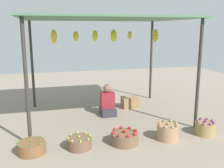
{
  "coord_description": "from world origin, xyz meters",
  "views": [
    {
      "loc": [
        -1.39,
        -5.92,
        2.14
      ],
      "look_at": [
        0.0,
        -0.64,
        0.95
      ],
      "focal_mm": 40.94,
      "sensor_mm": 36.0,
      "label": 1
    }
  ],
  "objects_px": {
    "basket_red_apples": "(124,138)",
    "basket_potatoes": "(168,132)",
    "basket_green_chilies": "(32,147)",
    "basket_purple_onions": "(205,128)",
    "vendor_person": "(108,103)",
    "basket_limes": "(79,143)",
    "wooden_crate_near_vendor": "(130,102)"
  },
  "relations": [
    {
      "from": "basket_green_chilies",
      "to": "basket_red_apples",
      "type": "bearing_deg",
      "value": -1.8
    },
    {
      "from": "basket_red_apples",
      "to": "basket_potatoes",
      "type": "height_order",
      "value": "basket_potatoes"
    },
    {
      "from": "basket_limes",
      "to": "basket_purple_onions",
      "type": "distance_m",
      "value": 2.58
    },
    {
      "from": "vendor_person",
      "to": "basket_potatoes",
      "type": "relative_size",
      "value": 1.84
    },
    {
      "from": "basket_green_chilies",
      "to": "basket_limes",
      "type": "bearing_deg",
      "value": -1.43
    },
    {
      "from": "vendor_person",
      "to": "basket_purple_onions",
      "type": "bearing_deg",
      "value": -46.25
    },
    {
      "from": "basket_purple_onions",
      "to": "wooden_crate_near_vendor",
      "type": "relative_size",
      "value": 0.92
    },
    {
      "from": "basket_limes",
      "to": "basket_purple_onions",
      "type": "bearing_deg",
      "value": -0.82
    },
    {
      "from": "basket_limes",
      "to": "basket_red_apples",
      "type": "relative_size",
      "value": 0.87
    },
    {
      "from": "basket_potatoes",
      "to": "basket_purple_onions",
      "type": "distance_m",
      "value": 0.85
    },
    {
      "from": "basket_red_apples",
      "to": "wooden_crate_near_vendor",
      "type": "xyz_separation_m",
      "value": [
        0.84,
        2.15,
        0.03
      ]
    },
    {
      "from": "vendor_person",
      "to": "basket_limes",
      "type": "height_order",
      "value": "vendor_person"
    },
    {
      "from": "basket_limes",
      "to": "basket_red_apples",
      "type": "bearing_deg",
      "value": -2.16
    },
    {
      "from": "basket_purple_onions",
      "to": "basket_red_apples",
      "type": "bearing_deg",
      "value": 179.85
    },
    {
      "from": "wooden_crate_near_vendor",
      "to": "basket_red_apples",
      "type": "bearing_deg",
      "value": -111.3
    },
    {
      "from": "basket_purple_onions",
      "to": "wooden_crate_near_vendor",
      "type": "distance_m",
      "value": 2.33
    },
    {
      "from": "basket_potatoes",
      "to": "basket_green_chilies",
      "type": "bearing_deg",
      "value": 178.16
    },
    {
      "from": "basket_green_chilies",
      "to": "basket_red_apples",
      "type": "relative_size",
      "value": 0.94
    },
    {
      "from": "basket_green_chilies",
      "to": "basket_limes",
      "type": "height_order",
      "value": "same"
    },
    {
      "from": "basket_potatoes",
      "to": "basket_purple_onions",
      "type": "xyz_separation_m",
      "value": [
        0.85,
        0.02,
        -0.02
      ]
    },
    {
      "from": "basket_green_chilies",
      "to": "basket_red_apples",
      "type": "height_order",
      "value": "basket_red_apples"
    },
    {
      "from": "wooden_crate_near_vendor",
      "to": "basket_limes",
      "type": "bearing_deg",
      "value": -128.62
    },
    {
      "from": "basket_potatoes",
      "to": "wooden_crate_near_vendor",
      "type": "bearing_deg",
      "value": 91.11
    },
    {
      "from": "basket_purple_onions",
      "to": "wooden_crate_near_vendor",
      "type": "height_order",
      "value": "basket_purple_onions"
    },
    {
      "from": "basket_green_chilies",
      "to": "basket_potatoes",
      "type": "distance_m",
      "value": 2.57
    },
    {
      "from": "vendor_person",
      "to": "basket_red_apples",
      "type": "distance_m",
      "value": 1.72
    },
    {
      "from": "vendor_person",
      "to": "wooden_crate_near_vendor",
      "type": "xyz_separation_m",
      "value": [
        0.75,
        0.44,
        -0.15
      ]
    },
    {
      "from": "vendor_person",
      "to": "basket_potatoes",
      "type": "height_order",
      "value": "vendor_person"
    },
    {
      "from": "basket_green_chilies",
      "to": "basket_purple_onions",
      "type": "distance_m",
      "value": 3.42
    },
    {
      "from": "basket_red_apples",
      "to": "basket_potatoes",
      "type": "bearing_deg",
      "value": -1.93
    },
    {
      "from": "basket_red_apples",
      "to": "basket_limes",
      "type": "bearing_deg",
      "value": 177.84
    },
    {
      "from": "basket_green_chilies",
      "to": "basket_red_apples",
      "type": "distance_m",
      "value": 1.69
    }
  ]
}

